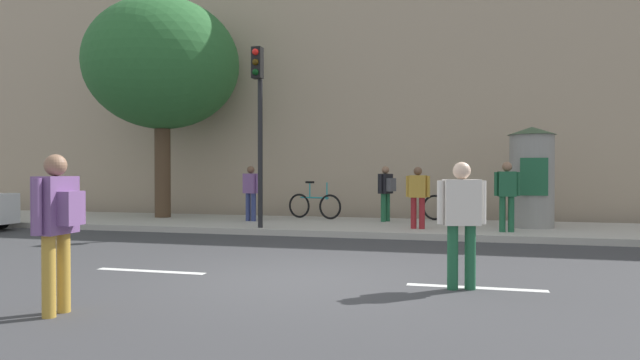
{
  "coord_description": "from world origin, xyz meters",
  "views": [
    {
      "loc": [
        2.33,
        -7.69,
        1.53
      ],
      "look_at": [
        -0.25,
        2.0,
        1.38
      ],
      "focal_mm": 31.87,
      "sensor_mm": 36.0,
      "label": 1
    }
  ],
  "objects_px": {
    "street_tree": "(162,65)",
    "pedestrian_in_light_jacket": "(386,189)",
    "pedestrian_in_red_top": "(461,213)",
    "pedestrian_tallest": "(251,189)",
    "traffic_light": "(259,107)",
    "pedestrian_in_dark_shirt": "(507,191)",
    "poster_column": "(532,176)",
    "bicycle_leaning": "(314,205)",
    "bicycle_upright": "(454,207)",
    "pedestrian_near_pole": "(418,193)",
    "pedestrian_with_backpack": "(58,218)"
  },
  "relations": [
    {
      "from": "pedestrian_near_pole",
      "to": "bicycle_upright",
      "type": "bearing_deg",
      "value": 72.25
    },
    {
      "from": "pedestrian_in_light_jacket",
      "to": "bicycle_leaning",
      "type": "bearing_deg",
      "value": 168.57
    },
    {
      "from": "pedestrian_in_dark_shirt",
      "to": "bicycle_upright",
      "type": "relative_size",
      "value": 0.91
    },
    {
      "from": "traffic_light",
      "to": "pedestrian_near_pole",
      "type": "relative_size",
      "value": 2.94
    },
    {
      "from": "pedestrian_in_red_top",
      "to": "pedestrian_tallest",
      "type": "distance_m",
      "value": 9.19
    },
    {
      "from": "pedestrian_near_pole",
      "to": "pedestrian_in_light_jacket",
      "type": "height_order",
      "value": "pedestrian_in_light_jacket"
    },
    {
      "from": "pedestrian_near_pole",
      "to": "pedestrian_in_dark_shirt",
      "type": "bearing_deg",
      "value": -6.28
    },
    {
      "from": "street_tree",
      "to": "bicycle_leaning",
      "type": "height_order",
      "value": "street_tree"
    },
    {
      "from": "pedestrian_with_backpack",
      "to": "pedestrian_tallest",
      "type": "height_order",
      "value": "pedestrian_with_backpack"
    },
    {
      "from": "pedestrian_in_red_top",
      "to": "pedestrian_near_pole",
      "type": "xyz_separation_m",
      "value": [
        -1.11,
        6.2,
        0.02
      ]
    },
    {
      "from": "pedestrian_in_light_jacket",
      "to": "bicycle_upright",
      "type": "height_order",
      "value": "pedestrian_in_light_jacket"
    },
    {
      "from": "street_tree",
      "to": "traffic_light",
      "type": "bearing_deg",
      "value": -30.45
    },
    {
      "from": "pedestrian_in_dark_shirt",
      "to": "bicycle_upright",
      "type": "bearing_deg",
      "value": 115.59
    },
    {
      "from": "poster_column",
      "to": "pedestrian_in_red_top",
      "type": "height_order",
      "value": "poster_column"
    },
    {
      "from": "street_tree",
      "to": "pedestrian_tallest",
      "type": "bearing_deg",
      "value": -10.52
    },
    {
      "from": "traffic_light",
      "to": "street_tree",
      "type": "distance_m",
      "value": 4.91
    },
    {
      "from": "traffic_light",
      "to": "pedestrian_in_dark_shirt",
      "type": "height_order",
      "value": "traffic_light"
    },
    {
      "from": "pedestrian_in_red_top",
      "to": "bicycle_leaning",
      "type": "height_order",
      "value": "pedestrian_in_red_top"
    },
    {
      "from": "poster_column",
      "to": "pedestrian_near_pole",
      "type": "distance_m",
      "value": 2.92
    },
    {
      "from": "pedestrian_tallest",
      "to": "pedestrian_in_light_jacket",
      "type": "relative_size",
      "value": 1.0
    },
    {
      "from": "pedestrian_near_pole",
      "to": "pedestrian_tallest",
      "type": "bearing_deg",
      "value": 168.59
    },
    {
      "from": "pedestrian_near_pole",
      "to": "poster_column",
      "type": "bearing_deg",
      "value": 21.98
    },
    {
      "from": "poster_column",
      "to": "pedestrian_in_light_jacket",
      "type": "distance_m",
      "value": 3.78
    },
    {
      "from": "poster_column",
      "to": "bicycle_leaning",
      "type": "bearing_deg",
      "value": 169.3
    },
    {
      "from": "traffic_light",
      "to": "poster_column",
      "type": "relative_size",
      "value": 1.76
    },
    {
      "from": "bicycle_upright",
      "to": "street_tree",
      "type": "bearing_deg",
      "value": -174.06
    },
    {
      "from": "traffic_light",
      "to": "pedestrian_tallest",
      "type": "height_order",
      "value": "traffic_light"
    },
    {
      "from": "bicycle_leaning",
      "to": "pedestrian_in_red_top",
      "type": "bearing_deg",
      "value": -62.87
    },
    {
      "from": "pedestrian_in_red_top",
      "to": "pedestrian_in_light_jacket",
      "type": "height_order",
      "value": "pedestrian_in_light_jacket"
    },
    {
      "from": "traffic_light",
      "to": "bicycle_leaning",
      "type": "bearing_deg",
      "value": 79.34
    },
    {
      "from": "pedestrian_tallest",
      "to": "bicycle_leaning",
      "type": "xyz_separation_m",
      "value": [
        1.49,
        1.25,
        -0.49
      ]
    },
    {
      "from": "poster_column",
      "to": "bicycle_leaning",
      "type": "distance_m",
      "value": 6.03
    },
    {
      "from": "poster_column",
      "to": "bicycle_upright",
      "type": "xyz_separation_m",
      "value": [
        -1.91,
        1.32,
        -0.87
      ]
    },
    {
      "from": "pedestrian_with_backpack",
      "to": "poster_column",
      "type": "bearing_deg",
      "value": 59.71
    },
    {
      "from": "poster_column",
      "to": "pedestrian_in_light_jacket",
      "type": "height_order",
      "value": "poster_column"
    },
    {
      "from": "pedestrian_in_red_top",
      "to": "pedestrian_with_backpack",
      "type": "xyz_separation_m",
      "value": [
        -4.13,
        -2.47,
        0.04
      ]
    },
    {
      "from": "bicycle_upright",
      "to": "traffic_light",
      "type": "bearing_deg",
      "value": -144.48
    },
    {
      "from": "traffic_light",
      "to": "bicycle_leaning",
      "type": "distance_m",
      "value": 3.99
    },
    {
      "from": "pedestrian_in_dark_shirt",
      "to": "bicycle_leaning",
      "type": "bearing_deg",
      "value": 155.15
    },
    {
      "from": "street_tree",
      "to": "pedestrian_in_light_jacket",
      "type": "height_order",
      "value": "street_tree"
    },
    {
      "from": "poster_column",
      "to": "street_tree",
      "type": "relative_size",
      "value": 0.38
    },
    {
      "from": "pedestrian_in_red_top",
      "to": "pedestrian_near_pole",
      "type": "distance_m",
      "value": 6.3
    },
    {
      "from": "street_tree",
      "to": "bicycle_leaning",
      "type": "bearing_deg",
      "value": 8.46
    },
    {
      "from": "traffic_light",
      "to": "pedestrian_tallest",
      "type": "relative_size",
      "value": 2.86
    },
    {
      "from": "traffic_light",
      "to": "bicycle_leaning",
      "type": "relative_size",
      "value": 2.54
    },
    {
      "from": "street_tree",
      "to": "pedestrian_in_light_jacket",
      "type": "distance_m",
      "value": 7.68
    },
    {
      "from": "pedestrian_tallest",
      "to": "bicycle_leaning",
      "type": "bearing_deg",
      "value": 40.0
    },
    {
      "from": "poster_column",
      "to": "pedestrian_in_dark_shirt",
      "type": "xyz_separation_m",
      "value": [
        -0.66,
        -1.3,
        -0.34
      ]
    },
    {
      "from": "pedestrian_in_dark_shirt",
      "to": "pedestrian_near_pole",
      "type": "bearing_deg",
      "value": 173.72
    },
    {
      "from": "bicycle_leaning",
      "to": "bicycle_upright",
      "type": "relative_size",
      "value": 0.99
    }
  ]
}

